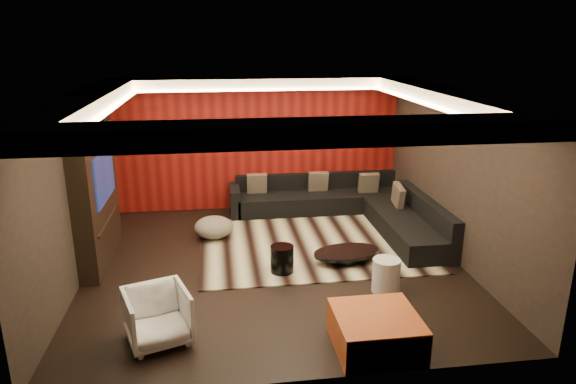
{
  "coord_description": "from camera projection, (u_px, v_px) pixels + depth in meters",
  "views": [
    {
      "loc": [
        -0.85,
        -7.69,
        3.63
      ],
      "look_at": [
        0.3,
        0.6,
        1.05
      ],
      "focal_mm": 32.0,
      "sensor_mm": 36.0,
      "label": 1
    }
  ],
  "objects": [
    {
      "name": "striped_pouf",
      "position": [
        214.0,
        227.0,
        9.47
      ],
      "size": [
        0.91,
        0.91,
        0.39
      ],
      "primitive_type": "ellipsoid",
      "rotation": [
        0.0,
        0.0,
        0.35
      ],
      "color": "beige",
      "rests_on": "rug"
    },
    {
      "name": "rug",
      "position": [
        312.0,
        244.0,
        9.23
      ],
      "size": [
        4.02,
        3.02,
        0.02
      ],
      "primitive_type": "cube",
      "rotation": [
        0.0,
        0.0,
        0.01
      ],
      "color": "beige",
      "rests_on": "floor"
    },
    {
      "name": "drum_stool",
      "position": [
        282.0,
        259.0,
        8.09
      ],
      "size": [
        0.48,
        0.48,
        0.43
      ],
      "primitive_type": "cylinder",
      "rotation": [
        0.0,
        0.0,
        -0.4
      ],
      "color": "black",
      "rests_on": "rug"
    },
    {
      "name": "wall_right",
      "position": [
        456.0,
        176.0,
        8.44
      ],
      "size": [
        0.02,
        6.0,
        2.8
      ],
      "primitive_type": "cube",
      "color": "black",
      "rests_on": "ground"
    },
    {
      "name": "sectional_sofa",
      "position": [
        350.0,
        208.0,
        10.37
      ],
      "size": [
        3.65,
        3.5,
        0.75
      ],
      "color": "black",
      "rests_on": "floor"
    },
    {
      "name": "wall_back",
      "position": [
        258.0,
        144.0,
        10.89
      ],
      "size": [
        6.0,
        0.02,
        2.8
      ],
      "primitive_type": "cube",
      "color": "black",
      "rests_on": "ground"
    },
    {
      "name": "cove_back",
      "position": [
        260.0,
        90.0,
        9.92
      ],
      "size": [
        4.8,
        0.08,
        0.04
      ],
      "primitive_type": "cube",
      "color": "#FFD899",
      "rests_on": "ground"
    },
    {
      "name": "floor",
      "position": [
        275.0,
        265.0,
        8.46
      ],
      "size": [
        6.0,
        6.0,
        0.02
      ],
      "primitive_type": "cube",
      "color": "black",
      "rests_on": "ground"
    },
    {
      "name": "orange_ottoman",
      "position": [
        376.0,
        331.0,
        6.15
      ],
      "size": [
        0.99,
        0.99,
        0.44
      ],
      "primitive_type": "cube",
      "rotation": [
        0.0,
        0.0,
        0.0
      ],
      "color": "#AE2E16",
      "rests_on": "floor"
    },
    {
      "name": "armchair",
      "position": [
        158.0,
        316.0,
        6.24
      ],
      "size": [
        0.94,
        0.95,
        0.68
      ],
      "primitive_type": "imported",
      "rotation": [
        0.0,
        0.0,
        0.33
      ],
      "color": "white",
      "rests_on": "floor"
    },
    {
      "name": "cove_front",
      "position": [
        298.0,
        135.0,
        5.46
      ],
      "size": [
        4.8,
        0.08,
        0.04
      ],
      "primitive_type": "cube",
      "color": "#FFD899",
      "rests_on": "ground"
    },
    {
      "name": "coffee_table",
      "position": [
        346.0,
        256.0,
        8.48
      ],
      "size": [
        1.3,
        1.3,
        0.19
      ],
      "primitive_type": "cylinder",
      "rotation": [
        0.0,
        0.0,
        0.17
      ],
      "color": "black",
      "rests_on": "rug"
    },
    {
      "name": "ceiling",
      "position": [
        274.0,
        92.0,
        7.63
      ],
      "size": [
        6.0,
        6.0,
        0.02
      ],
      "primitive_type": "cube",
      "color": "silver",
      "rests_on": "ground"
    },
    {
      "name": "tv_screen",
      "position": [
        104.0,
        176.0,
        8.24
      ],
      "size": [
        0.04,
        1.3,
        0.8
      ],
      "primitive_type": "cube",
      "color": "black",
      "rests_on": "ground"
    },
    {
      "name": "white_side_table",
      "position": [
        386.0,
        275.0,
        7.49
      ],
      "size": [
        0.42,
        0.42,
        0.51
      ],
      "primitive_type": "cylinder",
      "rotation": [
        0.0,
        0.0,
        -0.03
      ],
      "color": "silver",
      "rests_on": "floor"
    },
    {
      "name": "cove_right",
      "position": [
        424.0,
        103.0,
        8.0
      ],
      "size": [
        0.08,
        4.8,
        0.04
      ],
      "primitive_type": "cube",
      "color": "#FFD899",
      "rests_on": "ground"
    },
    {
      "name": "soffit_right",
      "position": [
        445.0,
        97.0,
        8.02
      ],
      "size": [
        0.6,
        4.8,
        0.22
      ],
      "primitive_type": "cube",
      "color": "silver",
      "rests_on": "ground"
    },
    {
      "name": "soffit_left",
      "position": [
        86.0,
        103.0,
        7.31
      ],
      "size": [
        0.6,
        4.8,
        0.22
      ],
      "primitive_type": "cube",
      "color": "silver",
      "rests_on": "ground"
    },
    {
      "name": "cove_left",
      "position": [
        111.0,
        109.0,
        7.38
      ],
      "size": [
        0.08,
        4.8,
        0.04
      ],
      "primitive_type": "cube",
      "color": "#FFD899",
      "rests_on": "ground"
    },
    {
      "name": "tv_surround",
      "position": [
        96.0,
        197.0,
        8.32
      ],
      "size": [
        0.3,
        2.0,
        2.2
      ],
      "primitive_type": "cube",
      "color": "black",
      "rests_on": "ground"
    },
    {
      "name": "throw_pillows",
      "position": [
        334.0,
        186.0,
        10.65
      ],
      "size": [
        2.93,
        1.59,
        0.5
      ],
      "color": "tan",
      "rests_on": "sectional_sofa"
    },
    {
      "name": "soffit_front",
      "position": [
        304.0,
        133.0,
        5.11
      ],
      "size": [
        6.0,
        0.6,
        0.22
      ],
      "primitive_type": "cube",
      "color": "silver",
      "rests_on": "ground"
    },
    {
      "name": "wall_left",
      "position": [
        74.0,
        190.0,
        7.65
      ],
      "size": [
        0.02,
        6.0,
        2.8
      ],
      "primitive_type": "cube",
      "color": "black",
      "rests_on": "ground"
    },
    {
      "name": "soffit_back",
      "position": [
        259.0,
        83.0,
        10.22
      ],
      "size": [
        6.0,
        0.6,
        0.22
      ],
      "primitive_type": "cube",
      "color": "silver",
      "rests_on": "ground"
    },
    {
      "name": "tv_shelf",
      "position": [
        109.0,
        220.0,
        8.46
      ],
      "size": [
        0.04,
        1.6,
        0.04
      ],
      "primitive_type": "cube",
      "color": "black",
      "rests_on": "ground"
    },
    {
      "name": "red_feature_wall",
      "position": [
        259.0,
        144.0,
        10.85
      ],
      "size": [
        5.98,
        0.05,
        2.78
      ],
      "primitive_type": "cube",
      "color": "#6B0C0A",
      "rests_on": "ground"
    }
  ]
}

